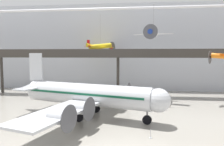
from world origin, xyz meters
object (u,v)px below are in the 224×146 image
Objects in this scene: suspended_plane_white_twin at (153,33)px; stanchion_barrier at (151,135)px; airliner_silver_main at (86,95)px; suspended_plane_yellow_lowwing at (100,47)px.

suspended_plane_white_twin reaches higher than stanchion_barrier.
suspended_plane_yellow_lowwing is at bearing 110.04° from airliner_silver_main.
stanchion_barrier is (11.01, -28.87, -11.46)m from suspended_plane_yellow_lowwing.
airliner_silver_main is at bearing 141.14° from stanchion_barrier.
stanchion_barrier is at bearing -22.49° from airliner_silver_main.
suspended_plane_yellow_lowwing reaches higher than stanchion_barrier.
suspended_plane_yellow_lowwing is 9.39× the size of stanchion_barrier.
suspended_plane_white_twin reaches higher than suspended_plane_yellow_lowwing.
suspended_plane_white_twin is 25.14m from stanchion_barrier.
airliner_silver_main is 28.03× the size of stanchion_barrier.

